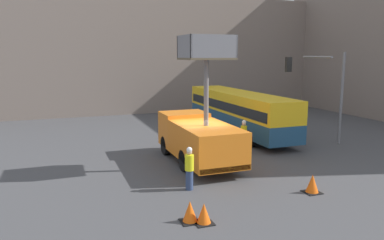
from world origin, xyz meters
TOP-DOWN VIEW (x-y plane):
  - ground_plane at (0.00, 0.00)m, footprint 120.00×120.00m
  - building_backdrop_far at (0.00, 22.91)m, footprint 44.00×10.00m
  - utility_truck at (-0.07, 0.22)m, footprint 2.56×6.67m
  - city_bus at (5.44, 6.36)m, footprint 2.54×12.48m
  - traffic_light_pole at (8.77, 1.52)m, footprint 3.85×3.59m
  - road_worker_near_truck at (-1.85, -3.34)m, footprint 0.38×0.38m
  - road_worker_directing at (3.34, 1.57)m, footprint 0.38×0.38m
  - traffic_cone_near_truck at (2.82, -5.45)m, footprint 0.68×0.68m
  - traffic_cone_mid_road at (-2.49, -6.56)m, footprint 0.63×0.63m
  - traffic_cone_far_side at (-2.90, -6.29)m, footprint 0.65×0.65m

SIDE VIEW (x-z plane):
  - ground_plane at x=0.00m, z-range 0.00..0.00m
  - traffic_cone_mid_road at x=-2.49m, z-range -0.02..0.70m
  - traffic_cone_far_side at x=-2.90m, z-range -0.02..0.73m
  - traffic_cone_near_truck at x=2.82m, z-range -0.02..0.76m
  - road_worker_near_truck at x=-1.85m, z-range 0.00..1.87m
  - road_worker_directing at x=3.34m, z-range 0.01..1.90m
  - utility_truck at x=-0.07m, z-range -1.78..4.80m
  - city_bus at x=5.44m, z-range 0.28..3.30m
  - traffic_light_pole at x=8.77m, z-range 1.07..6.91m
  - building_backdrop_far at x=0.00m, z-range 0.00..11.45m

